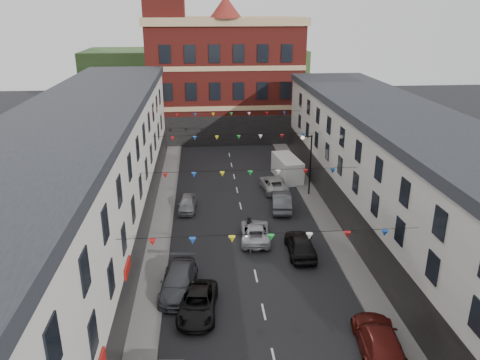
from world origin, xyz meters
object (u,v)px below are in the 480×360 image
object	(u,v)px
moving_car	(255,232)
car_right_f	(273,184)
car_left_c	(198,303)
white_van	(287,168)
car_left_e	(187,204)
car_right_d	(300,244)
car_left_d	(179,281)
car_right_e	(281,201)
street_lamp	(308,157)
car_right_c	(379,340)
pedestrian	(249,226)

from	to	relation	value
moving_car	car_right_f	bearing A→B (deg)	-101.60
car_left_c	white_van	xyz separation A→B (m)	(9.45, 22.73, 0.51)
moving_car	car_left_c	bearing A→B (deg)	68.48
car_left_e	car_right_d	distance (m)	12.13
car_left_d	car_right_e	xyz separation A→B (m)	(8.71, 12.39, 0.03)
car_right_e	white_van	bearing A→B (deg)	-96.99
moving_car	white_van	xyz separation A→B (m)	(4.98, 13.67, 0.50)
street_lamp	car_right_f	distance (m)	4.68
street_lamp	car_right_c	bearing A→B (deg)	-92.74
car_left_c	car_right_e	bearing A→B (deg)	68.80
car_left_c	car_right_c	world-z (taller)	car_right_c
car_left_e	car_right_f	size ratio (longest dim) A/B	0.77
car_left_c	car_right_d	xyz separation A→B (m)	(7.50, 6.48, 0.15)
car_right_e	white_van	distance (m)	8.20
car_left_d	car_right_f	xyz separation A→B (m)	(8.71, 17.05, -0.07)
moving_car	pedestrian	bearing A→B (deg)	-60.45
car_right_c	car_left_c	bearing A→B (deg)	-17.19
car_left_e	pedestrian	size ratio (longest dim) A/B	2.45
car_right_d	white_van	distance (m)	16.38
moving_car	car_right_e	bearing A→B (deg)	-113.27
car_left_d	pedestrian	bearing A→B (deg)	60.55
car_right_c	pedestrian	distance (m)	15.08
street_lamp	car_left_e	size ratio (longest dim) A/B	1.60
car_left_e	car_right_f	bearing A→B (deg)	29.86
car_right_d	car_right_c	bearing A→B (deg)	101.83
street_lamp	car_left_e	world-z (taller)	street_lamp
car_left_c	moving_car	xyz separation A→B (m)	(4.47, 9.07, 0.01)
car_left_d	moving_car	size ratio (longest dim) A/B	1.09
car_right_c	car_right_e	bearing A→B (deg)	-77.27
car_right_e	moving_car	distance (m)	6.47
car_left_c	pedestrian	size ratio (longest dim) A/B	3.06
street_lamp	white_van	size ratio (longest dim) A/B	1.14
street_lamp	car_left_d	world-z (taller)	street_lamp
car_right_e	car_right_f	xyz separation A→B (m)	(0.00, 4.66, -0.10)
street_lamp	pedestrian	size ratio (longest dim) A/B	3.91
car_right_e	moving_car	world-z (taller)	car_right_e
street_lamp	car_right_c	world-z (taller)	street_lamp
car_left_e	car_right_e	size ratio (longest dim) A/B	0.79
street_lamp	car_right_e	world-z (taller)	street_lamp
street_lamp	moving_car	world-z (taller)	street_lamp
car_right_c	pedestrian	xyz separation A→B (m)	(-5.31, 14.11, -0.00)
car_left_c	car_right_f	distance (m)	20.83
moving_car	pedestrian	size ratio (longest dim) A/B	3.11
car_left_c	car_right_d	world-z (taller)	car_right_d
car_left_d	car_right_f	size ratio (longest dim) A/B	1.06
street_lamp	car_left_d	bearing A→B (deg)	-127.16
car_left_e	car_right_e	xyz separation A→B (m)	(8.43, -0.42, 0.14)
car_right_e	white_van	world-z (taller)	white_van
street_lamp	car_left_c	bearing A→B (deg)	-120.46
car_left_d	car_right_d	distance (m)	9.62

